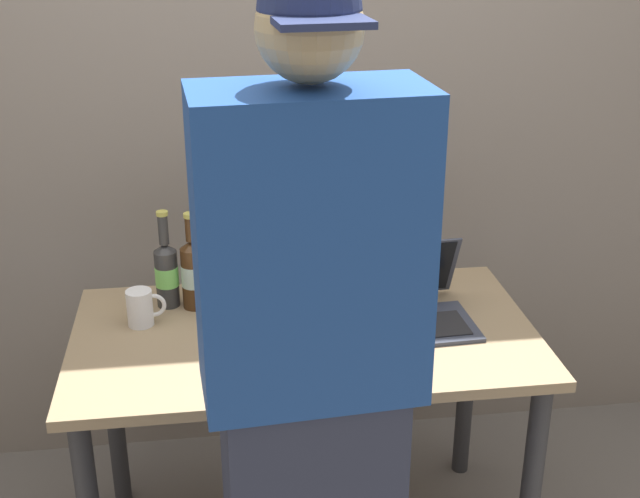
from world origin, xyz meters
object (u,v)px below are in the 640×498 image
at_px(beer_bottle_dark, 222,275).
at_px(coffee_mug, 141,308).
at_px(beer_bottle_brown, 167,272).
at_px(person_figure, 311,414).
at_px(beer_bottle_green, 193,271).
at_px(laptop, 408,303).

height_order(beer_bottle_dark, coffee_mug, beer_bottle_dark).
height_order(beer_bottle_brown, person_figure, person_figure).
bearing_deg(person_figure, beer_bottle_green, 106.66).
distance_m(person_figure, coffee_mug, 0.84).
xyz_separation_m(beer_bottle_green, person_figure, (0.25, -0.82, 0.03)).
distance_m(laptop, person_figure, 0.77).
height_order(laptop, person_figure, person_figure).
bearing_deg(beer_bottle_green, person_figure, -73.34).
bearing_deg(coffee_mug, beer_bottle_brown, 58.26).
relative_size(laptop, beer_bottle_dark, 1.21).
bearing_deg(person_figure, laptop, 61.07).
bearing_deg(beer_bottle_green, beer_bottle_brown, 164.77).
distance_m(beer_bottle_green, person_figure, 0.86).
height_order(laptop, beer_bottle_green, beer_bottle_green).
bearing_deg(coffee_mug, beer_bottle_green, 31.99).
bearing_deg(beer_bottle_dark, coffee_mug, -162.26).
distance_m(beer_bottle_green, coffee_mug, 0.19).
height_order(beer_bottle_dark, beer_bottle_green, same).
xyz_separation_m(beer_bottle_brown, coffee_mug, (-0.07, -0.12, -0.06)).
distance_m(laptop, beer_bottle_dark, 0.55).
xyz_separation_m(beer_bottle_dark, beer_bottle_green, (-0.08, 0.02, 0.01)).
bearing_deg(beer_bottle_brown, coffee_mug, -121.74).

